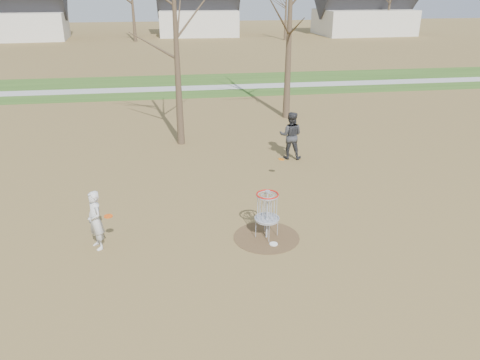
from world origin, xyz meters
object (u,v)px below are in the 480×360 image
(player_throwing, at_px, (291,135))
(disc_grounded, at_px, (274,244))
(disc_golf_basket, at_px, (267,207))
(player_standing, at_px, (95,220))

(player_throwing, height_order, disc_grounded, player_throwing)
(player_throwing, bearing_deg, disc_grounded, 90.72)
(player_throwing, relative_size, disc_golf_basket, 1.38)
(player_standing, relative_size, player_throwing, 0.85)
(player_standing, height_order, disc_golf_basket, player_standing)
(disc_golf_basket, bearing_deg, player_throwing, 70.08)
(disc_grounded, bearing_deg, disc_golf_basket, 104.90)
(player_throwing, relative_size, disc_grounded, 8.46)
(player_standing, distance_m, player_throwing, 8.85)
(player_standing, bearing_deg, player_throwing, 101.68)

